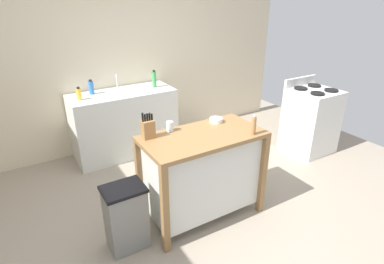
{
  "coord_description": "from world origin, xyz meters",
  "views": [
    {
      "loc": [
        -1.41,
        -2.18,
        2.15
      ],
      "look_at": [
        0.06,
        0.25,
        0.86
      ],
      "focal_mm": 29.3,
      "sensor_mm": 36.0,
      "label": 1
    }
  ],
  "objects_px": {
    "bottle_dish_soap": "(91,87)",
    "bottle_spray_cleaner": "(79,94)",
    "knife_block": "(148,129)",
    "bottle_hand_soap": "(154,79)",
    "trash_bin": "(126,217)",
    "drinking_cup": "(170,126)",
    "stove": "(311,120)",
    "sink_faucet": "(117,82)",
    "bowl_ceramic_wide": "(216,120)",
    "pepper_grinder": "(254,125)",
    "kitchen_island": "(202,171)"
  },
  "relations": [
    {
      "from": "knife_block",
      "to": "pepper_grinder",
      "type": "height_order",
      "value": "knife_block"
    },
    {
      "from": "trash_bin",
      "to": "bottle_spray_cleaner",
      "type": "xyz_separation_m",
      "value": [
        0.08,
        1.72,
        0.67
      ]
    },
    {
      "from": "sink_faucet",
      "to": "stove",
      "type": "bearing_deg",
      "value": -31.84
    },
    {
      "from": "sink_faucet",
      "to": "bottle_dish_soap",
      "type": "distance_m",
      "value": 0.36
    },
    {
      "from": "knife_block",
      "to": "stove",
      "type": "distance_m",
      "value": 2.66
    },
    {
      "from": "kitchen_island",
      "to": "bowl_ceramic_wide",
      "type": "bearing_deg",
      "value": 33.72
    },
    {
      "from": "trash_bin",
      "to": "bottle_spray_cleaner",
      "type": "height_order",
      "value": "bottle_spray_cleaner"
    },
    {
      "from": "bottle_dish_soap",
      "to": "bottle_spray_cleaner",
      "type": "bearing_deg",
      "value": -139.93
    },
    {
      "from": "kitchen_island",
      "to": "bowl_ceramic_wide",
      "type": "relative_size",
      "value": 8.64
    },
    {
      "from": "sink_faucet",
      "to": "bottle_hand_soap",
      "type": "distance_m",
      "value": 0.51
    },
    {
      "from": "bowl_ceramic_wide",
      "to": "drinking_cup",
      "type": "distance_m",
      "value": 0.51
    },
    {
      "from": "knife_block",
      "to": "bottle_hand_soap",
      "type": "bearing_deg",
      "value": 63.15
    },
    {
      "from": "knife_block",
      "to": "stove",
      "type": "xyz_separation_m",
      "value": [
        2.6,
        0.23,
        -0.54
      ]
    },
    {
      "from": "sink_faucet",
      "to": "drinking_cup",
      "type": "bearing_deg",
      "value": -91.5
    },
    {
      "from": "trash_bin",
      "to": "bottle_hand_soap",
      "type": "height_order",
      "value": "bottle_hand_soap"
    },
    {
      "from": "trash_bin",
      "to": "drinking_cup",
      "type": "bearing_deg",
      "value": 24.32
    },
    {
      "from": "kitchen_island",
      "to": "knife_block",
      "type": "height_order",
      "value": "knife_block"
    },
    {
      "from": "bottle_dish_soap",
      "to": "knife_block",
      "type": "bearing_deg",
      "value": -87.21
    },
    {
      "from": "drinking_cup",
      "to": "bottle_spray_cleaner",
      "type": "relative_size",
      "value": 0.58
    },
    {
      "from": "drinking_cup",
      "to": "bowl_ceramic_wide",
      "type": "bearing_deg",
      "value": -5.28
    },
    {
      "from": "trash_bin",
      "to": "stove",
      "type": "distance_m",
      "value": 3.0
    },
    {
      "from": "sink_faucet",
      "to": "bottle_dish_soap",
      "type": "height_order",
      "value": "sink_faucet"
    },
    {
      "from": "knife_block",
      "to": "sink_faucet",
      "type": "xyz_separation_m",
      "value": [
        0.28,
        1.67,
        0.01
      ]
    },
    {
      "from": "knife_block",
      "to": "bottle_spray_cleaner",
      "type": "height_order",
      "value": "knife_block"
    },
    {
      "from": "drinking_cup",
      "to": "bottle_hand_soap",
      "type": "distance_m",
      "value": 1.57
    },
    {
      "from": "stove",
      "to": "knife_block",
      "type": "bearing_deg",
      "value": -174.87
    },
    {
      "from": "bottle_dish_soap",
      "to": "bottle_hand_soap",
      "type": "bearing_deg",
      "value": -8.72
    },
    {
      "from": "knife_block",
      "to": "trash_bin",
      "type": "bearing_deg",
      "value": -146.53
    },
    {
      "from": "bottle_dish_soap",
      "to": "bottle_hand_soap",
      "type": "relative_size",
      "value": 0.8
    },
    {
      "from": "sink_faucet",
      "to": "bottle_spray_cleaner",
      "type": "height_order",
      "value": "sink_faucet"
    },
    {
      "from": "kitchen_island",
      "to": "bottle_hand_soap",
      "type": "bearing_deg",
      "value": 80.11
    },
    {
      "from": "trash_bin",
      "to": "bottle_hand_soap",
      "type": "distance_m",
      "value": 2.2
    },
    {
      "from": "bowl_ceramic_wide",
      "to": "pepper_grinder",
      "type": "xyz_separation_m",
      "value": [
        0.12,
        -0.43,
        0.07
      ]
    },
    {
      "from": "knife_block",
      "to": "bottle_dish_soap",
      "type": "relative_size",
      "value": 1.3
    },
    {
      "from": "bowl_ceramic_wide",
      "to": "kitchen_island",
      "type": "bearing_deg",
      "value": -146.28
    },
    {
      "from": "trash_bin",
      "to": "bottle_spray_cleaner",
      "type": "relative_size",
      "value": 3.77
    },
    {
      "from": "bottle_hand_soap",
      "to": "bowl_ceramic_wide",
      "type": "bearing_deg",
      "value": -90.58
    },
    {
      "from": "kitchen_island",
      "to": "drinking_cup",
      "type": "relative_size",
      "value": 12.13
    },
    {
      "from": "bottle_dish_soap",
      "to": "stove",
      "type": "height_order",
      "value": "bottle_dish_soap"
    },
    {
      "from": "kitchen_island",
      "to": "trash_bin",
      "type": "distance_m",
      "value": 0.85
    },
    {
      "from": "pepper_grinder",
      "to": "bottle_hand_soap",
      "type": "relative_size",
      "value": 0.81
    },
    {
      "from": "knife_block",
      "to": "trash_bin",
      "type": "xyz_separation_m",
      "value": [
        -0.36,
        -0.24,
        -0.69
      ]
    },
    {
      "from": "bottle_dish_soap",
      "to": "bottle_spray_cleaner",
      "type": "xyz_separation_m",
      "value": [
        -0.2,
        -0.16,
        -0.01
      ]
    },
    {
      "from": "drinking_cup",
      "to": "bottle_spray_cleaner",
      "type": "xyz_separation_m",
      "value": [
        -0.52,
        1.45,
        0.02
      ]
    },
    {
      "from": "drinking_cup",
      "to": "stove",
      "type": "xyz_separation_m",
      "value": [
        2.36,
        0.2,
        -0.5
      ]
    },
    {
      "from": "sink_faucet",
      "to": "bottle_hand_soap",
      "type": "xyz_separation_m",
      "value": [
        0.48,
        -0.16,
        0.0
      ]
    },
    {
      "from": "knife_block",
      "to": "bowl_ceramic_wide",
      "type": "xyz_separation_m",
      "value": [
        0.75,
        -0.01,
        -0.07
      ]
    },
    {
      "from": "bowl_ceramic_wide",
      "to": "bottle_spray_cleaner",
      "type": "xyz_separation_m",
      "value": [
        -1.03,
        1.49,
        0.04
      ]
    },
    {
      "from": "bottle_spray_cleaner",
      "to": "stove",
      "type": "bearing_deg",
      "value": -23.46
    },
    {
      "from": "bowl_ceramic_wide",
      "to": "drinking_cup",
      "type": "height_order",
      "value": "drinking_cup"
    }
  ]
}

